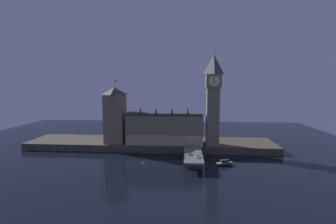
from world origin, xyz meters
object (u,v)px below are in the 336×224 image
object	(u,v)px
car_southbound_lead	(198,157)
clock_tower	(213,97)
car_northbound_lead	(189,149)
street_lamp_near	(185,153)
street_lamp_mid	(202,148)
pedestrian_mid_walk	(202,153)
victoria_tower	(115,115)
car_northbound_trail	(189,154)
boat_downstream	(225,163)
pedestrian_near_rail	(185,156)

from	to	relation	value
car_southbound_lead	clock_tower	bearing A→B (deg)	72.13
car_northbound_lead	street_lamp_near	size ratio (longest dim) A/B	0.74
street_lamp_mid	pedestrian_mid_walk	bearing A→B (deg)	-96.47
victoria_tower	pedestrian_mid_walk	distance (m)	85.63
car_northbound_trail	clock_tower	bearing A→B (deg)	61.48
car_northbound_trail	street_lamp_mid	size ratio (longest dim) A/B	0.69
car_northbound_lead	car_southbound_lead	size ratio (longest dim) A/B	1.18
street_lamp_mid	boat_downstream	size ratio (longest dim) A/B	0.44
pedestrian_near_rail	pedestrian_mid_walk	world-z (taller)	pedestrian_near_rail
car_southbound_lead	pedestrian_mid_walk	distance (m)	8.00
car_southbound_lead	boat_downstream	distance (m)	21.58
pedestrian_near_rail	boat_downstream	xyz separation A→B (m)	(27.74, 6.19, -6.79)
victoria_tower	street_lamp_near	world-z (taller)	victoria_tower
car_southbound_lead	street_lamp_near	size ratio (longest dim) A/B	0.63
victoria_tower	pedestrian_mid_walk	size ratio (longest dim) A/B	32.79
pedestrian_near_rail	street_lamp_mid	bearing A→B (deg)	39.31
car_northbound_trail	street_lamp_mid	xyz separation A→B (m)	(8.99, 4.20, 3.00)
car_northbound_trail	street_lamp_near	size ratio (longest dim) A/B	0.64
car_northbound_lead	pedestrian_near_rail	xyz separation A→B (m)	(-2.86, -18.58, 0.23)
car_northbound_trail	car_southbound_lead	size ratio (longest dim) A/B	1.03
victoria_tower	car_southbound_lead	world-z (taller)	victoria_tower
car_northbound_trail	pedestrian_near_rail	world-z (taller)	pedestrian_near_rail
car_northbound_trail	street_lamp_near	distance (m)	11.49
boat_downstream	victoria_tower	bearing A→B (deg)	156.86
clock_tower	car_southbound_lead	xyz separation A→B (m)	(-13.75, -42.65, -38.71)
victoria_tower	street_lamp_mid	world-z (taller)	victoria_tower
street_lamp_near	street_lamp_mid	distance (m)	19.16
clock_tower	street_lamp_mid	bearing A→B (deg)	-108.33
street_lamp_near	boat_downstream	size ratio (longest dim) A/B	0.47
clock_tower	street_lamp_near	size ratio (longest dim) A/B	12.26
car_southbound_lead	street_lamp_near	world-z (taller)	street_lamp_near
victoria_tower	pedestrian_near_rail	world-z (taller)	victoria_tower
clock_tower	car_southbound_lead	world-z (taller)	clock_tower
clock_tower	boat_downstream	distance (m)	57.58
clock_tower	pedestrian_near_rail	xyz separation A→B (m)	(-22.35, -41.37, -38.48)
pedestrian_near_rail	street_lamp_near	bearing A→B (deg)	-94.57
car_southbound_lead	pedestrian_mid_walk	size ratio (longest dim) A/B	2.37
pedestrian_mid_walk	street_lamp_mid	world-z (taller)	street_lamp_mid
street_lamp_near	boat_downstream	distance (m)	31.85
victoria_tower	car_southbound_lead	distance (m)	86.93
pedestrian_mid_walk	street_lamp_near	xyz separation A→B (m)	(-11.86, -11.20, 3.07)
victoria_tower	car_northbound_lead	bearing A→B (deg)	-21.81
car_southbound_lead	pedestrian_near_rail	distance (m)	8.69
pedestrian_mid_walk	victoria_tower	bearing A→B (deg)	152.43
car_northbound_lead	boat_downstream	bearing A→B (deg)	-26.47
car_northbound_lead	pedestrian_mid_walk	distance (m)	15.08
pedestrian_near_rail	clock_tower	bearing A→B (deg)	61.62
clock_tower	pedestrian_near_rail	world-z (taller)	clock_tower
street_lamp_near	street_lamp_mid	size ratio (longest dim) A/B	1.07
clock_tower	car_southbound_lead	bearing A→B (deg)	-107.87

